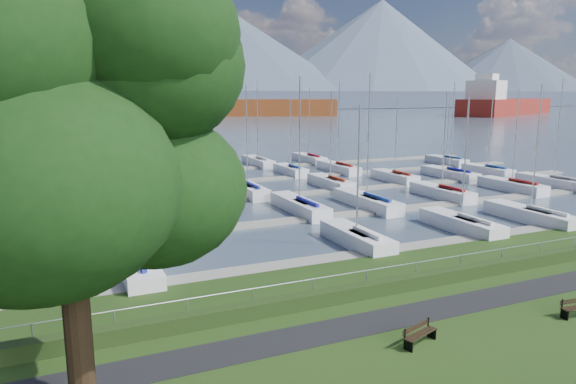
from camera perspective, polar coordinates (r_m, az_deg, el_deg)
path at (r=24.81m, az=14.47°, el=-12.83°), size 160.00×2.00×0.04m
water at (r=281.23m, az=-21.04°, el=8.02°), size 800.00×540.00×0.20m
hedge at (r=26.60m, az=11.01°, el=-10.24°), size 80.00×0.70×0.70m
fence at (r=26.62m, az=10.58°, el=-8.27°), size 80.00×0.04×0.04m
foothill at (r=350.99m, az=-21.73°, el=9.43°), size 900.00×80.00×12.00m
mountains at (r=427.45m, az=-21.53°, el=15.03°), size 1190.00×360.00×115.00m
docks at (r=49.86m, az=-6.50°, el=-0.87°), size 90.00×41.60×0.25m
bench_left at (r=21.84m, az=14.40°, el=-15.05°), size 1.84×0.95×0.85m
tree at (r=13.08m, az=-21.31°, el=9.31°), size 8.79×9.27×14.52m
crane at (r=51.39m, az=-11.03°, el=5.60°), size 5.61×13.48×22.35m
cargo_ship_mid at (r=247.53m, az=-7.19°, el=9.28°), size 97.60×48.90×21.50m
cargo_ship_east at (r=281.15m, az=22.90°, el=8.72°), size 84.78×51.98×21.50m
sailboat_fleet at (r=50.80m, az=-9.68°, el=5.59°), size 75.41×49.42×12.79m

